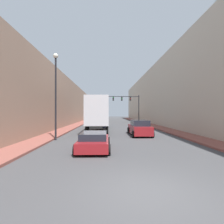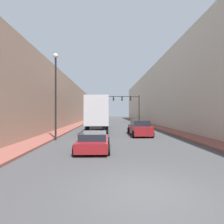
{
  "view_description": "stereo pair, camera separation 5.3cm",
  "coord_description": "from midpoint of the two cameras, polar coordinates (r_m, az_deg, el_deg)",
  "views": [
    {
      "loc": [
        -1.25,
        -5.45,
        2.5
      ],
      "look_at": [
        -0.7,
        13.14,
        2.53
      ],
      "focal_mm": 28.0,
      "sensor_mm": 36.0,
      "label": 1
    },
    {
      "loc": [
        -1.2,
        -5.45,
        2.5
      ],
      "look_at": [
        -0.7,
        13.14,
        2.53
      ],
      "focal_mm": 28.0,
      "sensor_mm": 36.0,
      "label": 2
    }
  ],
  "objects": [
    {
      "name": "sidewalk_left",
      "position": [
        36.01,
        -11.08,
        -3.96
      ],
      "size": [
        2.15,
        80.0,
        0.15
      ],
      "color": "brown",
      "rests_on": "ground"
    },
    {
      "name": "suv_car",
      "position": [
        19.32,
        8.87,
        -5.16
      ],
      "size": [
        2.14,
        4.98,
        1.68
      ],
      "color": "maroon",
      "rests_on": "ground"
    },
    {
      "name": "semi_truck",
      "position": [
        24.59,
        -4.27,
        -0.3
      ],
      "size": [
        2.52,
        14.36,
        4.29
      ],
      "color": "silver",
      "rests_on": "ground"
    },
    {
      "name": "building_left",
      "position": [
        36.86,
        -17.35,
        2.81
      ],
      "size": [
        6.0,
        80.0,
        8.74
      ],
      "color": "#997A66",
      "rests_on": "ground"
    },
    {
      "name": "building_right",
      "position": [
        37.72,
        17.54,
        5.3
      ],
      "size": [
        6.0,
        80.0,
        12.1
      ],
      "color": "#BCB29E",
      "rests_on": "ground"
    },
    {
      "name": "ground_plane",
      "position": [
        6.12,
        10.95,
        -24.22
      ],
      "size": [
        200.0,
        200.0,
        0.0
      ],
      "primitive_type": "plane",
      "color": "#424244"
    },
    {
      "name": "sidewalk_right",
      "position": [
        36.49,
        11.48,
        -3.91
      ],
      "size": [
        2.15,
        80.0,
        0.15
      ],
      "color": "brown",
      "rests_on": "ground"
    },
    {
      "name": "traffic_signal_gantry",
      "position": [
        38.86,
        5.63,
        2.94
      ],
      "size": [
        7.67,
        0.35,
        6.31
      ],
      "color": "black",
      "rests_on": "ground"
    },
    {
      "name": "sedan_car",
      "position": [
        11.88,
        -6.04,
        -9.41
      ],
      "size": [
        2.15,
        4.41,
        1.18
      ],
      "color": "maroon",
      "rests_on": "ground"
    },
    {
      "name": "street_lamp",
      "position": [
        16.66,
        -18.0,
        8.24
      ],
      "size": [
        0.44,
        0.44,
        7.81
      ],
      "color": "black",
      "rests_on": "ground"
    }
  ]
}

